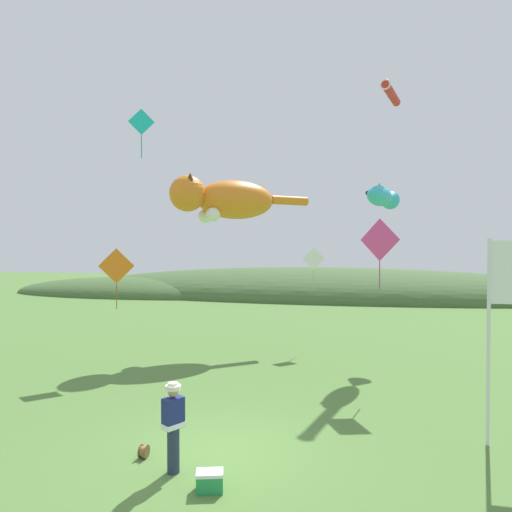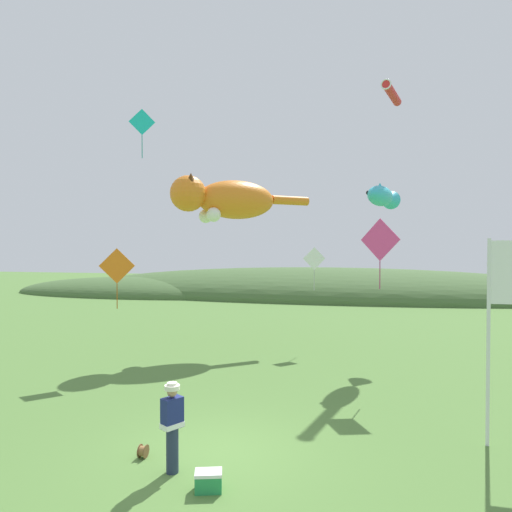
# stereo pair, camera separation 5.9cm
# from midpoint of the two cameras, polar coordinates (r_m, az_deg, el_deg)

# --- Properties ---
(ground_plane) EXTENTS (120.00, 120.00, 0.00)m
(ground_plane) POSITION_cam_midpoint_polar(r_m,az_deg,el_deg) (10.65, -5.23, -23.43)
(ground_plane) COLOR #517A38
(distant_hill_ridge) EXTENTS (54.89, 14.68, 5.07)m
(distant_hill_ridge) POSITION_cam_midpoint_polar(r_m,az_deg,el_deg) (42.13, 4.68, -4.88)
(distant_hill_ridge) COLOR #426033
(distant_hill_ridge) RESTS_ON ground
(festival_attendant) EXTENTS (0.44, 0.49, 1.77)m
(festival_attendant) POSITION_cam_midpoint_polar(r_m,az_deg,el_deg) (9.65, -10.49, -19.98)
(festival_attendant) COLOR #232D47
(festival_attendant) RESTS_ON ground
(kite_spool) EXTENTS (0.15, 0.28, 0.28)m
(kite_spool) POSITION_cam_midpoint_polar(r_m,az_deg,el_deg) (10.66, -14.01, -22.61)
(kite_spool) COLOR olive
(kite_spool) RESTS_ON ground
(picnic_cooler) EXTENTS (0.56, 0.45, 0.36)m
(picnic_cooler) POSITION_cam_midpoint_polar(r_m,az_deg,el_deg) (9.25, -6.01, -26.18)
(picnic_cooler) COLOR #268C4C
(picnic_cooler) RESTS_ON ground
(festival_banner_pole) EXTENTS (0.66, 0.08, 4.62)m
(festival_banner_pole) POSITION_cam_midpoint_polar(r_m,az_deg,el_deg) (11.44, 27.68, -6.02)
(festival_banner_pole) COLOR silver
(festival_banner_pole) RESTS_ON ground
(kite_giant_cat) EXTENTS (5.68, 4.63, 2.07)m
(kite_giant_cat) POSITION_cam_midpoint_polar(r_m,az_deg,el_deg) (20.73, -3.91, 7.05)
(kite_giant_cat) COLOR orange
(kite_fish_windsock) EXTENTS (1.64, 3.08, 0.92)m
(kite_fish_windsock) POSITION_cam_midpoint_polar(r_m,az_deg,el_deg) (19.26, 15.36, 7.17)
(kite_fish_windsock) COLOR #33B2CC
(kite_tube_streamer) EXTENTS (1.04, 2.65, 0.44)m
(kite_tube_streamer) POSITION_cam_midpoint_polar(r_m,az_deg,el_deg) (21.75, 16.45, 18.89)
(kite_tube_streamer) COLOR red
(kite_diamond_white) EXTENTS (0.95, 0.35, 1.90)m
(kite_diamond_white) POSITION_cam_midpoint_polar(r_m,az_deg,el_deg) (20.19, 7.13, -0.38)
(kite_diamond_white) COLOR white
(kite_diamond_teal) EXTENTS (0.94, 0.40, 1.91)m
(kite_diamond_teal) POSITION_cam_midpoint_polar(r_m,az_deg,el_deg) (18.92, -14.23, 15.88)
(kite_diamond_teal) COLOR #19BFBF
(kite_diamond_orange) EXTENTS (1.19, 0.44, 2.16)m
(kite_diamond_orange) POSITION_cam_midpoint_polar(r_m,az_deg,el_deg) (16.93, -17.15, -1.25)
(kite_diamond_orange) COLOR orange
(kite_diamond_pink) EXTENTS (1.20, 0.70, 2.28)m
(kite_diamond_pink) POSITION_cam_midpoint_polar(r_m,az_deg,el_deg) (15.15, 15.11, 1.92)
(kite_diamond_pink) COLOR #E53F8C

